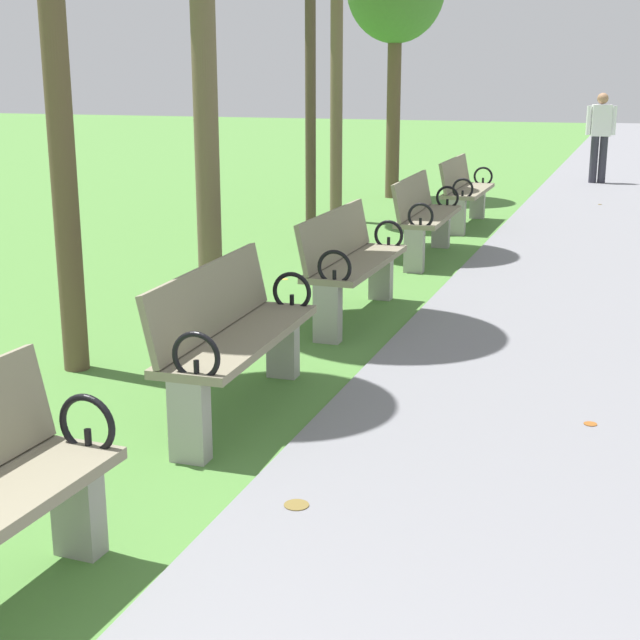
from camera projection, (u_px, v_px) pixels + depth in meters
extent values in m
cube|color=slate|center=(619.00, 184.00, 17.03)|extent=(2.64, 44.00, 0.02)
cube|color=#99968E|center=(78.00, 505.00, 3.93)|extent=(0.20, 0.13, 0.45)
torus|color=black|center=(87.00, 425.00, 3.84)|extent=(0.27, 0.04, 0.27)
cylinder|color=black|center=(88.00, 443.00, 3.86)|extent=(0.03, 0.03, 0.12)
cube|color=gray|center=(241.00, 338.00, 5.51)|extent=(0.49, 1.61, 0.05)
cube|color=gray|center=(210.00, 299.00, 5.50)|extent=(0.18, 1.60, 0.40)
cube|color=#99968E|center=(190.00, 421.00, 4.89)|extent=(0.20, 0.13, 0.45)
cube|color=#99968E|center=(283.00, 345.00, 6.25)|extent=(0.20, 0.13, 0.45)
torus|color=black|center=(196.00, 357.00, 4.76)|extent=(0.27, 0.04, 0.27)
cylinder|color=black|center=(197.00, 371.00, 4.78)|extent=(0.03, 0.03, 0.12)
torus|color=black|center=(292.00, 292.00, 6.16)|extent=(0.27, 0.04, 0.27)
cylinder|color=black|center=(292.00, 303.00, 6.18)|extent=(0.03, 0.03, 0.12)
cube|color=gray|center=(357.00, 263.00, 7.67)|extent=(0.45, 1.60, 0.05)
cube|color=gray|center=(335.00, 235.00, 7.67)|extent=(0.13, 1.60, 0.40)
cube|color=#99968E|center=(328.00, 314.00, 7.06)|extent=(0.20, 0.12, 0.45)
cube|color=#99968E|center=(381.00, 275.00, 8.40)|extent=(0.20, 0.12, 0.45)
torus|color=black|center=(334.00, 268.00, 6.93)|extent=(0.27, 0.03, 0.27)
cylinder|color=black|center=(334.00, 278.00, 6.95)|extent=(0.03, 0.03, 0.12)
torus|color=black|center=(389.00, 235.00, 8.31)|extent=(0.27, 0.03, 0.27)
cylinder|color=black|center=(389.00, 244.00, 8.33)|extent=(0.03, 0.03, 0.12)
cube|color=gray|center=(429.00, 216.00, 10.15)|extent=(0.48, 1.61, 0.05)
cube|color=gray|center=(413.00, 195.00, 10.15)|extent=(0.16, 1.60, 0.40)
cube|color=#99968E|center=(414.00, 251.00, 9.53)|extent=(0.20, 0.12, 0.45)
cube|color=#99968E|center=(441.00, 228.00, 10.90)|extent=(0.20, 0.12, 0.45)
torus|color=black|center=(421.00, 216.00, 9.40)|extent=(0.27, 0.04, 0.27)
cylinder|color=black|center=(420.00, 224.00, 9.42)|extent=(0.03, 0.03, 0.12)
torus|color=black|center=(447.00, 197.00, 10.80)|extent=(0.27, 0.04, 0.27)
cylinder|color=black|center=(447.00, 204.00, 10.82)|extent=(0.03, 0.03, 0.12)
cube|color=gray|center=(469.00, 191.00, 12.33)|extent=(0.44, 1.60, 0.05)
cube|color=gray|center=(455.00, 173.00, 12.34)|extent=(0.12, 1.60, 0.40)
cube|color=#99968E|center=(457.00, 217.00, 11.72)|extent=(0.20, 0.12, 0.45)
cube|color=#99968E|center=(477.00, 202.00, 13.07)|extent=(0.20, 0.12, 0.45)
torus|color=black|center=(463.00, 189.00, 11.59)|extent=(0.27, 0.03, 0.27)
cylinder|color=black|center=(463.00, 195.00, 11.61)|extent=(0.03, 0.03, 0.12)
torus|color=black|center=(483.00, 176.00, 12.98)|extent=(0.27, 0.03, 0.27)
cylinder|color=black|center=(483.00, 182.00, 13.00)|extent=(0.03, 0.03, 0.12)
cylinder|color=brown|center=(56.00, 73.00, 5.96)|extent=(0.17, 0.17, 3.99)
cylinder|color=brown|center=(205.00, 76.00, 7.51)|extent=(0.20, 0.20, 3.94)
cylinder|color=#4C3D2D|center=(310.00, 73.00, 10.66)|extent=(0.12, 0.12, 3.99)
cylinder|color=brown|center=(336.00, 89.00, 12.48)|extent=(0.17, 0.17, 3.57)
cylinder|color=brown|center=(393.00, 112.00, 14.97)|extent=(0.22, 0.22, 2.75)
cylinder|color=#2D2D38|center=(603.00, 160.00, 17.06)|extent=(0.14, 0.14, 0.85)
cylinder|color=#2D2D38|center=(594.00, 159.00, 17.08)|extent=(0.14, 0.14, 0.85)
cube|color=white|center=(601.00, 120.00, 16.89)|extent=(0.38, 0.28, 0.56)
sphere|color=#9E7051|center=(603.00, 98.00, 16.79)|extent=(0.20, 0.20, 0.20)
cylinder|color=white|center=(614.00, 121.00, 16.86)|extent=(0.09, 0.09, 0.52)
cylinder|color=white|center=(589.00, 120.00, 16.92)|extent=(0.09, 0.09, 0.52)
cylinder|color=gold|center=(285.00, 279.00, 9.26)|extent=(0.08, 0.08, 0.00)
cylinder|color=#93511E|center=(590.00, 424.00, 5.39)|extent=(0.10, 0.10, 0.00)
cylinder|color=brown|center=(427.00, 219.00, 13.05)|extent=(0.08, 0.08, 0.00)
cylinder|color=brown|center=(600.00, 204.00, 14.35)|extent=(0.07, 0.07, 0.00)
cylinder|color=brown|center=(296.00, 505.00, 4.38)|extent=(0.13, 0.13, 0.00)
cylinder|color=#93511E|center=(452.00, 215.00, 13.43)|extent=(0.13, 0.13, 0.00)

